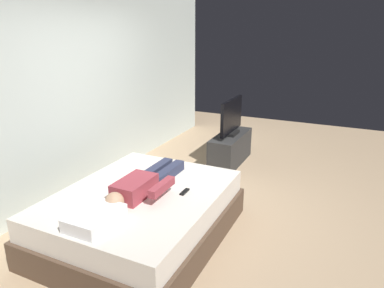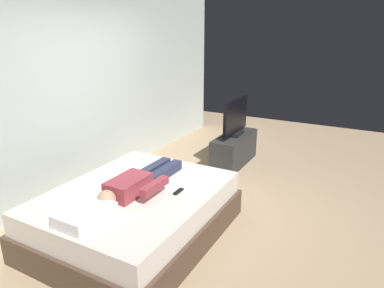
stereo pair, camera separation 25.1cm
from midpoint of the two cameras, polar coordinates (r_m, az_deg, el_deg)
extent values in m
plane|color=tan|center=(4.37, 2.45, -11.04)|extent=(10.00, 10.00, 0.00)
cube|color=silver|center=(5.21, -13.43, 9.64)|extent=(6.40, 0.10, 2.80)
cube|color=brown|center=(3.88, -7.22, -12.79)|extent=(2.04, 1.63, 0.30)
cube|color=silver|center=(3.74, -7.39, -9.25)|extent=(1.96, 1.55, 0.24)
cube|color=white|center=(3.20, -15.01, -11.26)|extent=(0.48, 0.34, 0.12)
cube|color=#993842|center=(3.58, -8.41, -6.91)|extent=(0.48, 0.28, 0.18)
sphere|color=tan|center=(3.35, -11.83, -8.96)|extent=(0.18, 0.18, 0.18)
cube|color=#2D334C|center=(3.96, -2.76, -4.74)|extent=(0.60, 0.11, 0.11)
cube|color=#2D334C|center=(4.04, -4.70, -4.30)|extent=(0.60, 0.11, 0.11)
cube|color=#993842|center=(3.46, -4.10, -6.95)|extent=(0.40, 0.08, 0.08)
cube|color=black|center=(3.61, -0.27, -7.85)|extent=(0.15, 0.04, 0.02)
cube|color=#2D2D2D|center=(5.80, 8.20, -0.91)|extent=(1.10, 0.40, 0.50)
cube|color=black|center=(5.72, 8.32, 1.69)|extent=(0.32, 0.20, 0.05)
cube|color=black|center=(5.64, 8.46, 4.56)|extent=(0.88, 0.05, 0.54)
camera|label=1|loc=(0.13, -88.44, 0.52)|focal=32.39mm
camera|label=2|loc=(0.13, 91.56, -0.52)|focal=32.39mm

